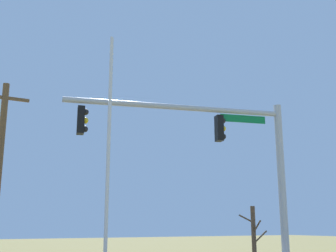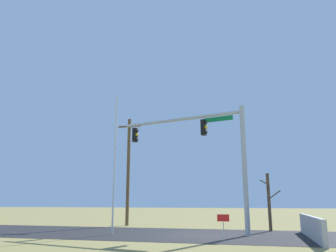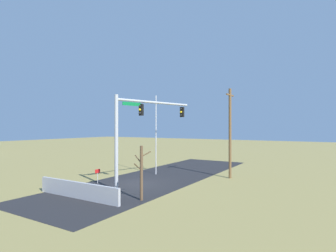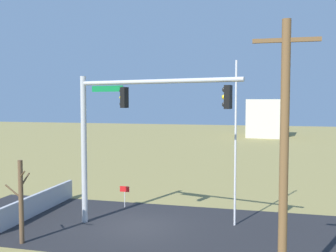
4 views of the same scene
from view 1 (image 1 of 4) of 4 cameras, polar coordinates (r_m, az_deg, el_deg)
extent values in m
cylinder|color=#B2B5BA|center=(16.54, 15.05, -9.55)|extent=(0.28, 0.28, 7.27)
cylinder|color=#B2B5BA|center=(15.53, 1.18, 2.53)|extent=(7.90, 2.12, 0.20)
cube|color=#0F7238|center=(16.32, 9.97, 0.94)|extent=(1.76, 0.46, 0.28)
cube|color=black|center=(15.86, 6.83, -0.32)|extent=(0.32, 0.41, 0.96)
sphere|color=black|center=(15.98, 7.30, 0.70)|extent=(0.22, 0.22, 0.22)
sphere|color=yellow|center=(15.91, 7.34, -0.35)|extent=(0.22, 0.22, 0.22)
sphere|color=black|center=(15.85, 7.37, -1.40)|extent=(0.22, 0.22, 0.22)
cube|color=black|center=(14.83, -11.56, 0.75)|extent=(0.32, 0.41, 0.96)
sphere|color=black|center=(14.91, -10.93, 1.84)|extent=(0.22, 0.22, 0.22)
sphere|color=yellow|center=(14.84, -10.98, 0.72)|extent=(0.22, 0.22, 0.22)
sphere|color=black|center=(14.77, -11.03, -0.41)|extent=(0.22, 0.22, 0.22)
cylinder|color=silver|center=(11.55, -8.06, -6.72)|extent=(0.10, 0.10, 8.00)
cube|color=brown|center=(18.68, -20.88, 3.53)|extent=(1.90, 0.12, 0.12)
cylinder|color=brown|center=(19.91, 11.43, -15.57)|extent=(0.20, 0.20, 3.58)
cylinder|color=brown|center=(20.13, 12.20, -14.26)|extent=(0.78, 0.07, 0.57)
cylinder|color=brown|center=(19.89, 10.35, -12.05)|extent=(0.54, 0.47, 0.39)
cylinder|color=brown|center=(19.65, 11.78, -12.98)|extent=(0.12, 0.61, 0.55)
camera|label=2|loc=(13.99, 94.16, -3.02)|focal=35.97mm
camera|label=3|loc=(37.48, 17.80, -9.26)|focal=29.01mm
camera|label=4|loc=(29.93, -23.14, -5.63)|focal=41.60mm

